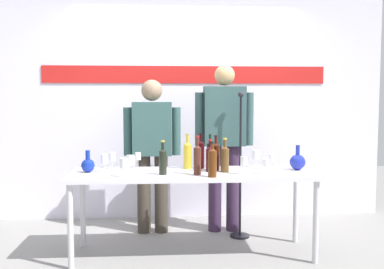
{
  "coord_description": "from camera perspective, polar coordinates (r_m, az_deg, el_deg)",
  "views": [
    {
      "loc": [
        -0.27,
        -3.8,
        1.39
      ],
      "look_at": [
        0.0,
        0.15,
        1.08
      ],
      "focal_mm": 40.26,
      "sensor_mm": 36.0,
      "label": 1
    }
  ],
  "objects": [
    {
      "name": "ground_plane",
      "position": [
        4.05,
        0.15,
        -15.6
      ],
      "size": [
        10.0,
        10.0,
        0.0
      ],
      "primitive_type": "plane",
      "color": "gray"
    },
    {
      "name": "wine_glass_left_0",
      "position": [
        3.9,
        -8.15,
        -3.39
      ],
      "size": [
        0.07,
        0.07,
        0.15
      ],
      "color": "white",
      "rests_on": "display_table"
    },
    {
      "name": "wine_glass_right_0",
      "position": [
        3.77,
        9.75,
        -3.75
      ],
      "size": [
        0.07,
        0.07,
        0.13
      ],
      "color": "white",
      "rests_on": "display_table"
    },
    {
      "name": "wine_glass_right_3",
      "position": [
        4.03,
        10.53,
        -3.18
      ],
      "size": [
        0.07,
        0.07,
        0.14
      ],
      "color": "white",
      "rests_on": "display_table"
    },
    {
      "name": "wine_bottle_4",
      "position": [
        3.85,
        4.36,
        -3.09
      ],
      "size": [
        0.08,
        0.08,
        0.3
      ],
      "color": "#513718",
      "rests_on": "display_table"
    },
    {
      "name": "wine_bottle_5",
      "position": [
        4.12,
        2.42,
        -2.5
      ],
      "size": [
        0.06,
        0.06,
        0.31
      ],
      "color": "#112F23",
      "rests_on": "display_table"
    },
    {
      "name": "wine_glass_left_4",
      "position": [
        4.07,
        -7.19,
        -2.94
      ],
      "size": [
        0.06,
        0.06,
        0.15
      ],
      "color": "white",
      "rests_on": "display_table"
    },
    {
      "name": "display_table",
      "position": [
        3.87,
        0.15,
        -5.88
      ],
      "size": [
        2.18,
        0.66,
        0.76
      ],
      "color": "silver",
      "rests_on": "ground"
    },
    {
      "name": "wine_bottle_1",
      "position": [
        4.04,
        1.17,
        -2.52
      ],
      "size": [
        0.07,
        0.07,
        0.33
      ],
      "color": "black",
      "rests_on": "display_table"
    },
    {
      "name": "wine_glass_left_5",
      "position": [
        3.91,
        -11.53,
        -3.22
      ],
      "size": [
        0.06,
        0.06,
        0.16
      ],
      "color": "white",
      "rests_on": "display_table"
    },
    {
      "name": "decanter_blue_left",
      "position": [
        3.94,
        -13.62,
        -3.92
      ],
      "size": [
        0.12,
        0.12,
        0.2
      ],
      "color": "#122A96",
      "rests_on": "display_table"
    },
    {
      "name": "wine_glass_right_2",
      "position": [
        4.15,
        8.45,
        -2.69
      ],
      "size": [
        0.07,
        0.07,
        0.16
      ],
      "color": "white",
      "rests_on": "display_table"
    },
    {
      "name": "wine_bottle_0",
      "position": [
        3.71,
        -3.89,
        -3.42
      ],
      "size": [
        0.07,
        0.07,
        0.3
      ],
      "color": "black",
      "rests_on": "display_table"
    },
    {
      "name": "wine_bottle_3",
      "position": [
        3.7,
        0.72,
        -3.22
      ],
      "size": [
        0.07,
        0.07,
        0.33
      ],
      "color": "#4D261C",
      "rests_on": "display_table"
    },
    {
      "name": "wine_bottle_8",
      "position": [
        3.85,
        2.4,
        -3.12
      ],
      "size": [
        0.08,
        0.08,
        0.29
      ],
      "color": "#35070F",
      "rests_on": "display_table"
    },
    {
      "name": "back_wall",
      "position": [
        5.14,
        -0.91,
        5.71
      ],
      "size": [
        4.72,
        0.11,
        3.0
      ],
      "color": "white",
      "rests_on": "ground"
    },
    {
      "name": "presenter_left",
      "position": [
        4.52,
        -5.29,
        -1.51
      ],
      "size": [
        0.6,
        0.22,
        1.61
      ],
      "color": "#3C342B",
      "rests_on": "ground"
    },
    {
      "name": "presenter_right",
      "position": [
        4.56,
        4.29,
        -0.19
      ],
      "size": [
        0.62,
        0.22,
        1.77
      ],
      "color": "#35233D",
      "rests_on": "ground"
    },
    {
      "name": "wine_glass_left_3",
      "position": [
        4.09,
        -10.52,
        -2.96
      ],
      "size": [
        0.06,
        0.06,
        0.15
      ],
      "color": "white",
      "rests_on": "display_table"
    },
    {
      "name": "wine_glass_left_1",
      "position": [
        3.63,
        -9.0,
        -3.83
      ],
      "size": [
        0.07,
        0.07,
        0.16
      ],
      "color": "white",
      "rests_on": "display_table"
    },
    {
      "name": "decanter_blue_right",
      "position": [
        4.07,
        13.8,
        -3.52
      ],
      "size": [
        0.14,
        0.14,
        0.23
      ],
      "color": "#1F2CA1",
      "rests_on": "display_table"
    },
    {
      "name": "microphone_stand",
      "position": [
        4.43,
        6.4,
        -7.22
      ],
      "size": [
        0.2,
        0.2,
        1.49
      ],
      "color": "black",
      "rests_on": "ground"
    },
    {
      "name": "wine_bottle_2",
      "position": [
        3.93,
        3.17,
        -2.78
      ],
      "size": [
        0.07,
        0.07,
        0.32
      ],
      "color": "#37160A",
      "rests_on": "display_table"
    },
    {
      "name": "wine_bottle_7",
      "position": [
        3.58,
        2.71,
        -3.6
      ],
      "size": [
        0.07,
        0.07,
        0.3
      ],
      "color": "#56290D",
      "rests_on": "display_table"
    },
    {
      "name": "wine_glass_left_2",
      "position": [
        3.77,
        -8.15,
        -3.52
      ],
      "size": [
        0.06,
        0.06,
        0.15
      ],
      "color": "white",
      "rests_on": "display_table"
    },
    {
      "name": "wine_glass_right_1",
      "position": [
        3.74,
        6.88,
        -3.57
      ],
      "size": [
        0.06,
        0.06,
        0.16
      ],
      "color": "white",
      "rests_on": "display_table"
    },
    {
      "name": "wine_bottle_6",
      "position": [
        4.02,
        -0.59,
        -2.63
      ],
      "size": [
        0.07,
        0.07,
        0.33
      ],
      "color": "gold",
      "rests_on": "display_table"
    }
  ]
}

